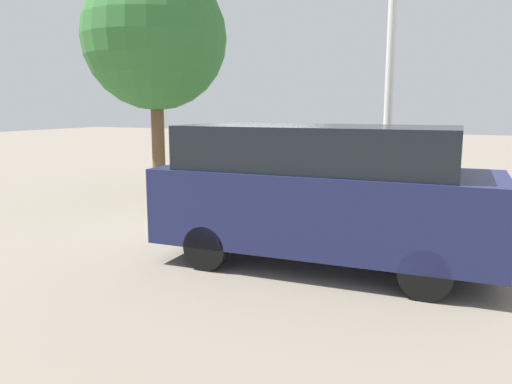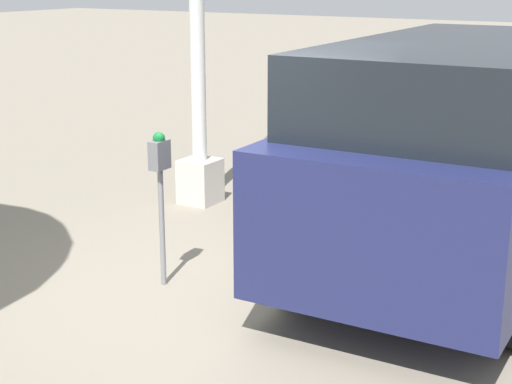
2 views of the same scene
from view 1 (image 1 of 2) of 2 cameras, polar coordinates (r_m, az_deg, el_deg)
name	(u,v)px [view 1 (image 1 of 2)]	position (r m, az deg, el deg)	size (l,w,h in m)	color
ground_plane	(253,230)	(10.20, -0.34, -4.36)	(80.00, 80.00, 0.00)	gray
parking_meter_near	(260,175)	(10.47, 0.51, 1.92)	(0.20, 0.12, 1.44)	gray
lamp_post	(389,104)	(10.90, 14.91, 9.66)	(0.44, 0.44, 6.86)	beige
parked_van	(322,191)	(7.82, 7.55, 0.11)	(5.23, 2.21, 2.20)	navy
street_tree	(155,38)	(14.07, -11.49, 16.84)	(3.81, 3.81, 6.20)	brown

